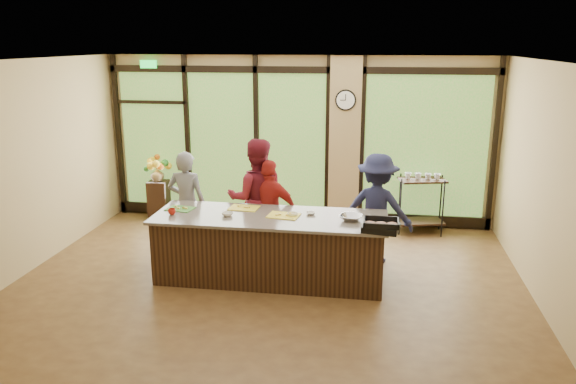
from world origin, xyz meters
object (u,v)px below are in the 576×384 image
(island_base, at_px, (270,249))
(roasting_pan, at_px, (381,228))
(cook_right, at_px, (377,209))
(flower_stand, at_px, (159,199))
(cook_left, at_px, (187,203))
(bar_cart, at_px, (421,197))

(island_base, distance_m, roasting_pan, 1.64)
(cook_right, relative_size, flower_stand, 2.36)
(cook_right, distance_m, flower_stand, 4.38)
(cook_left, relative_size, flower_stand, 2.31)
(cook_left, relative_size, cook_right, 0.98)
(flower_stand, height_order, bar_cart, bar_cart)
(island_base, bearing_deg, bar_cart, 46.70)
(roasting_pan, height_order, bar_cart, bar_cart)
(cook_right, xyz_separation_m, roasting_pan, (0.05, -1.25, 0.13))
(cook_right, distance_m, bar_cart, 1.68)
(island_base, relative_size, cook_left, 1.90)
(bar_cart, bearing_deg, island_base, -147.04)
(flower_stand, bearing_deg, island_base, -46.08)
(cook_right, height_order, flower_stand, cook_right)
(bar_cart, bearing_deg, cook_left, -170.32)
(cook_right, xyz_separation_m, flower_stand, (-4.05, 1.60, -0.48))
(cook_right, relative_size, bar_cart, 1.57)
(island_base, bearing_deg, flower_stand, 136.70)
(island_base, height_order, bar_cart, bar_cart)
(flower_stand, bearing_deg, roasting_pan, -37.62)
(cook_right, height_order, bar_cart, cook_right)
(island_base, distance_m, cook_left, 1.68)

